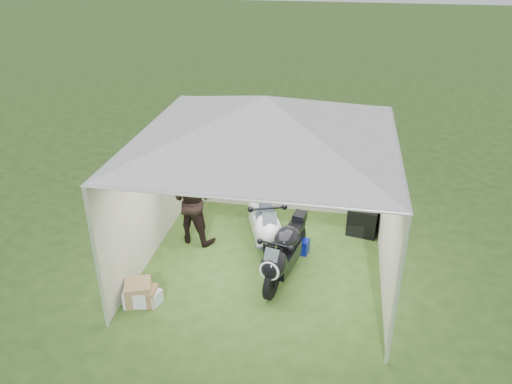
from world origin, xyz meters
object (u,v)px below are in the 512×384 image
(crate_0, at_px, (138,296))
(crate_2, at_px, (150,297))
(paddock_stand, at_px, (299,246))
(person_dark_jacket, at_px, (193,200))
(crate_3, at_px, (143,295))
(motorcycle_white, at_px, (263,218))
(equipment_box, at_px, (363,220))
(canopy_tent, at_px, (266,122))
(person_blue_jacket, at_px, (265,204))
(motorcycle_black, at_px, (284,253))
(crate_1, at_px, (138,292))

(crate_0, relative_size, crate_2, 1.32)
(paddock_stand, relative_size, crate_0, 0.87)
(person_dark_jacket, height_order, crate_3, person_dark_jacket)
(motorcycle_white, relative_size, crate_3, 4.73)
(paddock_stand, xyz_separation_m, equipment_box, (1.14, 0.87, 0.14))
(crate_0, bearing_deg, canopy_tent, 40.17)
(motorcycle_white, bearing_deg, crate_2, -145.91)
(person_blue_jacket, xyz_separation_m, equipment_box, (1.78, 0.76, -0.58))
(crate_2, bearing_deg, canopy_tent, 42.44)
(crate_3, bearing_deg, person_blue_jacket, 51.04)
(person_blue_jacket, bearing_deg, equipment_box, 138.28)
(motorcycle_black, distance_m, equipment_box, 2.15)
(motorcycle_white, height_order, equipment_box, motorcycle_white)
(canopy_tent, height_order, paddock_stand, canopy_tent)
(motorcycle_black, relative_size, crate_0, 4.42)
(crate_0, distance_m, crate_2, 0.19)
(paddock_stand, bearing_deg, crate_3, -140.43)
(motorcycle_white, height_order, paddock_stand, motorcycle_white)
(equipment_box, xyz_separation_m, crate_0, (-3.45, -2.75, -0.14))
(motorcycle_white, distance_m, motorcycle_black, 1.07)
(motorcycle_white, height_order, motorcycle_black, motorcycle_white)
(person_blue_jacket, height_order, crate_0, person_blue_jacket)
(canopy_tent, bearing_deg, crate_0, -139.83)
(equipment_box, bearing_deg, motorcycle_black, -127.91)
(person_blue_jacket, relative_size, crate_3, 4.03)
(paddock_stand, xyz_separation_m, person_blue_jacket, (-0.64, 0.12, 0.72))
(person_blue_jacket, distance_m, equipment_box, 2.02)
(motorcycle_black, height_order, person_blue_jacket, person_blue_jacket)
(person_blue_jacket, bearing_deg, crate_3, -13.69)
(crate_3, bearing_deg, crate_2, 10.11)
(motorcycle_white, bearing_deg, paddock_stand, -30.27)
(canopy_tent, xyz_separation_m, equipment_box, (1.70, 1.27, -2.30))
(crate_1, distance_m, crate_2, 0.20)
(person_dark_jacket, bearing_deg, paddock_stand, -168.95)
(canopy_tent, bearing_deg, crate_1, -140.77)
(canopy_tent, xyz_separation_m, motorcycle_black, (0.39, -0.42, -2.07))
(motorcycle_black, distance_m, crate_0, 2.41)
(canopy_tent, height_order, crate_0, canopy_tent)
(equipment_box, distance_m, crate_3, 4.33)
(canopy_tent, height_order, person_dark_jacket, canopy_tent)
(motorcycle_black, distance_m, crate_2, 2.23)
(crate_0, distance_m, crate_1, 0.06)
(crate_0, bearing_deg, motorcycle_white, 50.84)
(person_dark_jacket, xyz_separation_m, person_blue_jacket, (1.32, 0.04, 0.01))
(equipment_box, bearing_deg, crate_3, -141.09)
(motorcycle_black, bearing_deg, canopy_tent, 145.07)
(crate_0, bearing_deg, person_dark_jacket, 79.88)
(crate_1, bearing_deg, crate_3, -12.49)
(motorcycle_white, height_order, person_dark_jacket, person_dark_jacket)
(person_blue_jacket, xyz_separation_m, crate_2, (-1.48, -1.94, -0.74))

